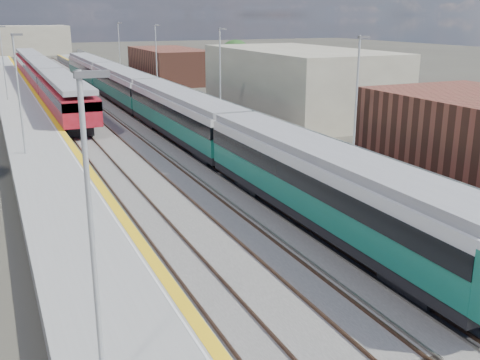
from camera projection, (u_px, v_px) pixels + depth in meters
ground at (127, 118)px, 54.32m from camera, size 320.00×320.00×0.00m
ballast_bed at (98, 115)px, 55.63m from camera, size 10.50×155.00×0.06m
tracks at (101, 111)px, 57.31m from camera, size 8.96×160.00×0.17m
platform_right at (171, 105)px, 58.42m from camera, size 4.70×155.00×8.52m
platform_left at (25, 115)px, 52.82m from camera, size 4.30×155.00×8.52m
green_train at (147, 96)px, 52.04m from camera, size 2.96×82.25×3.25m
red_train at (43, 75)px, 70.35m from camera, size 3.08×62.32×3.88m
tree_d at (235, 56)px, 79.59m from camera, size 4.61×4.61×6.24m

